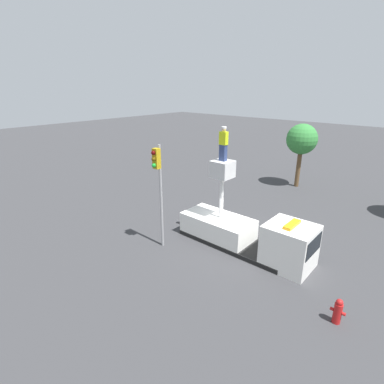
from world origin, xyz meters
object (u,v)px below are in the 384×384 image
Objects in this scene: bucket_truck at (245,234)px; traffic_cone_rear at (190,216)px; tree_left_bg at (302,140)px; fire_hydrant at (338,311)px; worker at (223,144)px; traffic_light_pole at (158,177)px.

bucket_truck reaches higher than traffic_cone_rear.
tree_left_bg reaches higher than bucket_truck.
traffic_cone_rear is at bearing 163.29° from fire_hydrant.
tree_left_bg is at bearing 118.00° from fire_hydrant.
worker is 0.32× the size of traffic_light_pole.
bucket_truck is 9.29× the size of traffic_cone_rear.
traffic_cone_rear is at bearing 104.67° from traffic_light_pole.
tree_left_bg is at bearing 78.99° from traffic_cone_rear.
bucket_truck is 5.85m from fire_hydrant.
worker is 12.09m from tree_left_bg.
fire_hydrant is 0.19× the size of tree_left_bg.
tree_left_bg is (-2.24, 11.99, 3.11)m from bucket_truck.
tree_left_bg is at bearing 93.02° from worker.
fire_hydrant is (8.91, 0.46, -3.41)m from traffic_light_pole.
worker is 1.71× the size of fire_hydrant.
traffic_cone_rear is 0.15× the size of tree_left_bg.
traffic_light_pole is 1.04× the size of tree_left_bg.
traffic_light_pole is at bearing -177.07° from fire_hydrant.
tree_left_bg is (2.21, 11.35, 3.63)m from traffic_cone_rear.
traffic_cone_rear is at bearing -101.01° from tree_left_bg.
traffic_cone_rear is (-2.84, 0.65, -5.07)m from worker.
worker is 2.22× the size of traffic_cone_rear.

